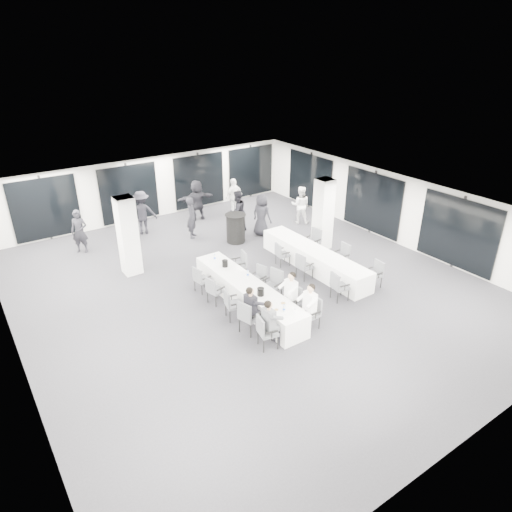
{
  "coord_description": "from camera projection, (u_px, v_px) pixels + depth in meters",
  "views": [
    {
      "loc": [
        -7.35,
        -11.21,
        7.56
      ],
      "look_at": [
        0.22,
        -0.2,
        1.16
      ],
      "focal_mm": 32.0,
      "sensor_mm": 36.0,
      "label": 1
    }
  ],
  "objects": [
    {
      "name": "chair_side_right_near",
      "position": [
        376.0,
        272.0,
        15.16
      ],
      "size": [
        0.5,
        0.54,
        0.91
      ],
      "rotation": [
        0.0,
        0.0,
        1.47
      ],
      "color": "#505358",
      "rests_on": "floor"
    },
    {
      "name": "chair_main_right_fourth",
      "position": [
        259.0,
        277.0,
        14.94
      ],
      "size": [
        0.53,
        0.56,
        0.87
      ],
      "rotation": [
        0.0,
        0.0,
        1.83
      ],
      "color": "#505358",
      "rests_on": "floor"
    },
    {
      "name": "standing_guest_f",
      "position": [
        197.0,
        197.0,
        20.58
      ],
      "size": [
        1.98,
        0.88,
        2.11
      ],
      "primitive_type": "imported",
      "rotation": [
        0.0,
        0.0,
        3.07
      ],
      "color": "black",
      "rests_on": "floor"
    },
    {
      "name": "chair_side_left_near",
      "position": [
        338.0,
        285.0,
        14.34
      ],
      "size": [
        0.56,
        0.6,
        0.96
      ],
      "rotation": [
        0.0,
        0.0,
        -1.75
      ],
      "color": "#505358",
      "rests_on": "floor"
    },
    {
      "name": "standing_guest_c",
      "position": [
        142.0,
        210.0,
        19.08
      ],
      "size": [
        1.51,
        1.07,
        2.11
      ],
      "primitive_type": "imported",
      "rotation": [
        0.0,
        0.0,
        2.84
      ],
      "color": "black",
      "rests_on": "floor"
    },
    {
      "name": "chair_side_left_far",
      "position": [
        281.0,
        253.0,
        16.57
      ],
      "size": [
        0.5,
        0.54,
        0.87
      ],
      "rotation": [
        0.0,
        0.0,
        -1.71
      ],
      "color": "#505358",
      "rests_on": "floor"
    },
    {
      "name": "column_left",
      "position": [
        128.0,
        236.0,
        15.7
      ],
      "size": [
        0.6,
        0.6,
        2.8
      ],
      "primitive_type": "cube",
      "color": "white",
      "rests_on": "floor"
    },
    {
      "name": "chair_side_right_far",
      "position": [
        314.0,
        240.0,
        17.47
      ],
      "size": [
        0.56,
        0.6,
        1.0
      ],
      "rotation": [
        0.0,
        0.0,
        1.68
      ],
      "color": "#505358",
      "rests_on": "floor"
    },
    {
      "name": "banquet_table_side",
      "position": [
        314.0,
        259.0,
        16.39
      ],
      "size": [
        0.9,
        5.0,
        0.75
      ],
      "primitive_type": "cube",
      "color": "silver",
      "rests_on": "floor"
    },
    {
      "name": "standing_guest_g",
      "position": [
        79.0,
        229.0,
        17.44
      ],
      "size": [
        0.9,
        0.86,
        1.93
      ],
      "primitive_type": "imported",
      "rotation": [
        0.0,
        0.0,
        -0.59
      ],
      "color": "black",
      "rests_on": "floor"
    },
    {
      "name": "water_bottle_b",
      "position": [
        248.0,
        274.0,
        14.33
      ],
      "size": [
        0.07,
        0.07,
        0.22
      ],
      "primitive_type": "cylinder",
      "color": "silver",
      "rests_on": "banquet_table_main"
    },
    {
      "name": "chair_side_left_mid",
      "position": [
        303.0,
        265.0,
        15.61
      ],
      "size": [
        0.51,
        0.56,
        0.95
      ],
      "rotation": [
        0.0,
        0.0,
        -1.5
      ],
      "color": "#505358",
      "rests_on": "floor"
    },
    {
      "name": "chair_main_right_near",
      "position": [
        312.0,
        311.0,
        12.97
      ],
      "size": [
        0.48,
        0.54,
        0.96
      ],
      "rotation": [
        0.0,
        0.0,
        1.57
      ],
      "color": "#505358",
      "rests_on": "floor"
    },
    {
      "name": "chair_main_left_fourth",
      "position": [
        214.0,
        289.0,
        14.16
      ],
      "size": [
        0.54,
        0.57,
        0.91
      ],
      "rotation": [
        0.0,
        0.0,
        -1.35
      ],
      "color": "#505358",
      "rests_on": "floor"
    },
    {
      "name": "chair_main_right_second",
      "position": [
        293.0,
        299.0,
        13.62
      ],
      "size": [
        0.49,
        0.54,
        0.92
      ],
      "rotation": [
        0.0,
        0.0,
        1.63
      ],
      "color": "#505358",
      "rests_on": "floor"
    },
    {
      "name": "chair_main_left_far",
      "position": [
        201.0,
        278.0,
        14.81
      ],
      "size": [
        0.52,
        0.56,
        0.9
      ],
      "rotation": [
        0.0,
        0.0,
        -1.41
      ],
      "color": "#505358",
      "rests_on": "floor"
    },
    {
      "name": "standing_guest_e",
      "position": [
        262.0,
        212.0,
        18.97
      ],
      "size": [
        0.91,
        1.13,
        2.03
      ],
      "primitive_type": "imported",
      "rotation": [
        0.0,
        0.0,
        1.94
      ],
      "color": "black",
      "rests_on": "floor"
    },
    {
      "name": "chair_main_right_mid",
      "position": [
        274.0,
        283.0,
        14.33
      ],
      "size": [
        0.63,
        0.66,
        1.04
      ],
      "rotation": [
        0.0,
        0.0,
        1.8
      ],
      "color": "#505358",
      "rests_on": "floor"
    },
    {
      "name": "plate_a",
      "position": [
        276.0,
        310.0,
        12.62
      ],
      "size": [
        0.19,
        0.19,
        0.03
      ],
      "color": "white",
      "rests_on": "banquet_table_main"
    },
    {
      "name": "column_right",
      "position": [
        323.0,
        214.0,
        17.64
      ],
      "size": [
        0.6,
        0.6,
        2.8
      ],
      "primitive_type": "cube",
      "color": "white",
      "rests_on": "floor"
    },
    {
      "name": "seated_guest_c",
      "position": [
        308.0,
        304.0,
        12.77
      ],
      "size": [
        0.5,
        0.38,
        1.44
      ],
      "rotation": [
        0.0,
        0.0,
        1.57
      ],
      "color": "white",
      "rests_on": "floor"
    },
    {
      "name": "standing_guest_a",
      "position": [
        192.0,
        215.0,
        18.77
      ],
      "size": [
        0.88,
        0.91,
        1.95
      ],
      "primitive_type": "imported",
      "rotation": [
        0.0,
        0.0,
        0.95
      ],
      "color": "black",
      "rests_on": "floor"
    },
    {
      "name": "chair_side_right_mid",
      "position": [
        342.0,
        255.0,
        16.32
      ],
      "size": [
        0.5,
        0.56,
        0.96
      ],
      "rotation": [
        0.0,
        0.0,
        1.53
      ],
      "color": "#505358",
      "rests_on": "floor"
    },
    {
      "name": "chair_main_right_far",
      "position": [
        240.0,
        263.0,
        15.78
      ],
      "size": [
        0.55,
        0.59,
        0.93
      ],
      "rotation": [
        0.0,
        0.0,
        1.37
      ],
      "color": "#505358",
      "rests_on": "floor"
    },
    {
      "name": "chair_main_left_near",
      "position": [
        265.0,
        330.0,
        12.1
      ],
      "size": [
        0.58,
        0.61,
        0.97
      ],
      "rotation": [
        0.0,
        0.0,
        -1.79
      ],
      "color": "#505358",
      "rests_on": "floor"
    },
    {
      "name": "wine_glass",
      "position": [
        295.0,
        309.0,
        12.43
      ],
      "size": [
        0.07,
        0.07,
        0.18
      ],
      "color": "silver",
      "rests_on": "banquet_table_main"
    },
    {
      "name": "plate_c",
      "position": [
        259.0,
        289.0,
        13.66
      ],
      "size": [
        0.21,
        0.21,
        0.03
      ],
      "color": "white",
      "rests_on": "banquet_table_main"
    },
    {
      "name": "seated_guest_b",
      "position": [
        252.0,
        306.0,
        12.7
      ],
      "size": [
        0.5,
        0.38,
        1.44
      ],
      "rotation": [
        0.0,
        0.0,
        -1.57
      ],
      "color": "black",
      "rests_on": "floor"
    },
    {
      "name": "seated_guest_d",
      "position": [
        289.0,
        292.0,
        13.41
      ],
      "size": [
        0.5,
        0.38,
        1.44
      ],
      "rotation": [
        0.0,
        0.0,
        1.57
      ],
      "color": "white",
      "rests_on": "floor"
    },
    {
      "name": "standing_guest_b",
      "position": [
        237.0,
        209.0,
        19.32
      ],
      "size": [
        1.07,
        0.76,
        2.04
      ],
      "primitive_type": "imported",
      "rotation": [
        0.0,
        0.0,
        3.31
      ],
      "color": "black",
      "rests_on": "floor"
    },
    {
      "name": "water_bottle_a",
      "position": [
        284.0,
        308.0,
        12.51
      ],
      "size": [
        0.07,
        0.07,
        0.22
      ],
      "primitive_type": "cylinder",
      "color": "silver",
      "rests_on": "banquet_table_main"
    },
    {
      "name": "ice_bucket_far",
      "position": [
        225.0,
        263.0,
        14.99
      ],
      "size": [
        0.2,
        0.2,
        0.23
      ],
      "primitive_type": "cylinder",
      "color": "black",
      "rests_on": "banquet_table_main"
    },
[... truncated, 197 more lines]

